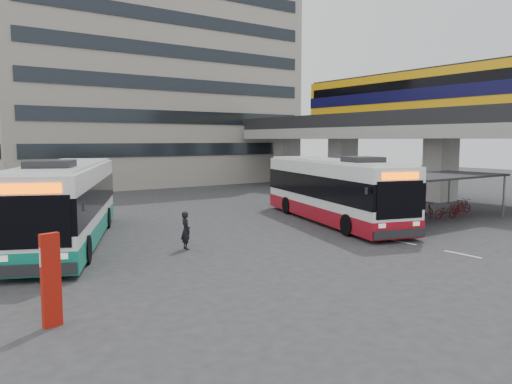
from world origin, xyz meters
TOP-DOWN VIEW (x-y plane):
  - ground at (0.00, 0.00)m, footprint 120.00×120.00m
  - viaduct at (17.00, 11.41)m, footprint 8.00×32.00m
  - bike_shelter at (8.50, 3.00)m, footprint 10.00×4.00m
  - office_block at (6.00, 36.00)m, footprint 30.00×15.00m
  - road_markings at (2.50, -3.00)m, footprint 0.15×7.60m
  - bus_main at (3.92, 5.79)m, footprint 6.14×12.72m
  - bus_teal at (-9.59, 8.30)m, footprint 7.74×12.70m
  - pedestrian at (-6.00, 4.14)m, footprint 0.45×0.62m
  - sign_totem_south at (-12.62, -1.62)m, footprint 0.50×0.24m

SIDE VIEW (x-z plane):
  - ground at x=0.00m, z-range 0.00..0.00m
  - road_markings at x=2.50m, z-range 0.00..0.01m
  - pedestrian at x=-6.00m, z-range 0.00..1.59m
  - sign_totem_south at x=-12.62m, z-range 0.04..2.34m
  - bike_shelter at x=8.50m, z-range 0.09..2.63m
  - bus_main at x=3.92m, z-range -0.13..3.56m
  - bus_teal at x=-9.59m, z-range -0.13..3.62m
  - viaduct at x=17.00m, z-range 1.39..11.07m
  - office_block at x=6.00m, z-range 0.00..25.00m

